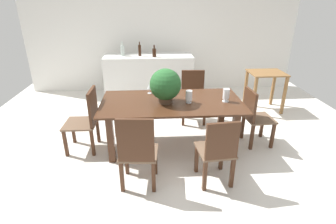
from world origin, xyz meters
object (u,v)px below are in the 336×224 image
Objects in this scene: wine_bottle_tall at (154,52)px; chair_near_left at (137,150)px; crystal_vase_left at (226,94)px; chair_near_right at (218,150)px; dining_table at (172,109)px; wine_glass at (149,87)px; crystal_vase_center_near at (189,96)px; kitchen_counter at (149,78)px; side_table at (266,81)px; chair_head_end at (87,117)px; wine_bottle_amber at (122,50)px; chair_foot_end at (254,115)px; chair_far_right at (193,94)px; wine_bottle_dark at (140,50)px; flower_centerpiece at (165,85)px; wine_bottle_clear at (123,50)px.

chair_near_left is at bearing -95.05° from wine_bottle_tall.
chair_near_right is at bearing -109.11° from crystal_vase_left.
dining_table is 0.55m from wine_glass.
crystal_vase_center_near is 0.10× the size of kitchen_counter.
crystal_vase_center_near is 0.23× the size of side_table.
wine_glass is 1.61m from wine_bottle_tall.
kitchen_counter reaches higher than chair_near_left.
chair_head_end is (-1.25, -0.00, -0.11)m from dining_table.
wine_bottle_amber is (-0.58, 1.86, 0.24)m from wine_glass.
chair_near_left is (-1.75, -0.96, 0.03)m from chair_foot_end.
chair_foot_end is 1.09m from crystal_vase_center_near.
dining_table is at bearing -111.40° from chair_near_left.
chair_head_end is 3.87× the size of wine_bottle_tall.
chair_far_right is 3.13× the size of wine_bottle_dark.
wine_glass is (-0.57, 0.45, 0.01)m from crystal_vase_center_near.
wine_glass is at bearing 130.98° from dining_table.
chair_head_end is 1.26m from flower_centerpiece.
flower_centerpiece is 0.89m from crystal_vase_left.
chair_head_end is 1.98m from chair_far_right.
chair_head_end is at bearing -157.55° from side_table.
chair_far_right is at bearing -40.47° from wine_bottle_clear.
side_table is at bearing -17.19° from wine_bottle_amber.
side_table is at bearing 38.83° from crystal_vase_center_near.
chair_near_left is 0.51× the size of kitchen_counter.
chair_near_right is 3.06m from wine_bottle_tall.
wine_bottle_clear reaches higher than wine_bottle_tall.
flower_centerpiece is 2.01m from wine_bottle_tall.
chair_near_right is 3.53m from wine_bottle_amber.
crystal_vase_center_near is at bearing -123.94° from chair_near_left.
side_table is at bearing -15.10° from wine_bottle_clear.
chair_foot_end is at bearing -52.97° from wine_bottle_tall.
chair_head_end is 3.75× the size of wine_bottle_amber.
side_table is at bearing -132.20° from chair_near_left.
wine_bottle_tall is at bearing 33.24° from chair_foot_end.
flower_centerpiece is at bearing -78.59° from wine_bottle_dark.
chair_head_end reaches higher than dining_table.
chair_foot_end is 0.96× the size of chair_far_right.
kitchen_counter is 6.54× the size of wine_bottle_clear.
wine_bottle_clear reaches higher than chair_foot_end.
chair_head_end is 1.24m from chair_near_left.
wine_bottle_clear reaches higher than crystal_vase_left.
chair_foot_end is 0.47× the size of kitchen_counter.
chair_far_right is 3.66× the size of wine_bottle_amber.
wine_bottle_clear is at bearing -77.58° from chair_near_left.
wine_bottle_amber is (-0.90, 2.24, 0.46)m from dining_table.
wine_bottle_amber reaches higher than crystal_vase_left.
wine_bottle_clear is at bearing 174.37° from wine_bottle_dark.
wine_glass is 0.60× the size of wine_bottle_amber.
chair_near_left is 6.35× the size of wine_glass.
crystal_vase_left is at bearing 92.97° from chair_foot_end.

